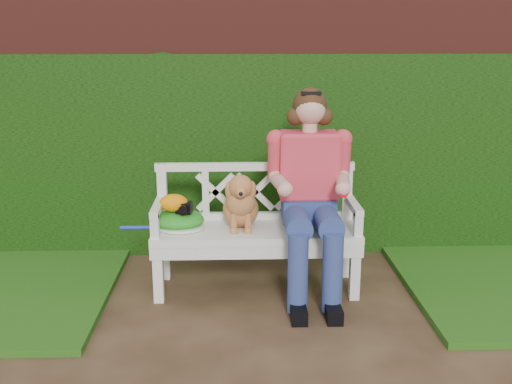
{
  "coord_description": "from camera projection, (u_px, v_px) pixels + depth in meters",
  "views": [
    {
      "loc": [
        -0.17,
        -3.31,
        1.85
      ],
      "look_at": [
        -0.03,
        0.86,
        0.75
      ],
      "focal_mm": 42.0,
      "sensor_mm": 36.0,
      "label": 1
    }
  ],
  "objects": [
    {
      "name": "tennis_racket",
      "position": [
        177.0,
        227.0,
        4.35
      ],
      "size": [
        0.68,
        0.44,
        0.03
      ],
      "primitive_type": null,
      "rotation": [
        0.0,
        0.0,
        -0.29
      ],
      "color": "white",
      "rests_on": "garden_bench"
    },
    {
      "name": "baseball_glove",
      "position": [
        174.0,
        203.0,
        4.32
      ],
      "size": [
        0.25,
        0.22,
        0.13
      ],
      "primitive_type": "ellipsoid",
      "rotation": [
        0.0,
        0.0,
        -0.41
      ],
      "color": "orange",
      "rests_on": "green_bag"
    },
    {
      "name": "ivy_hedge",
      "position": [
        256.0,
        156.0,
        5.09
      ],
      "size": [
        10.0,
        0.18,
        1.7
      ],
      "primitive_type": "cube",
      "color": "#225A0F",
      "rests_on": "ground"
    },
    {
      "name": "camera_item",
      "position": [
        184.0,
        207.0,
        4.3
      ],
      "size": [
        0.13,
        0.1,
        0.08
      ],
      "primitive_type": "cube",
      "rotation": [
        0.0,
        0.0,
        -0.18
      ],
      "color": "black",
      "rests_on": "green_bag"
    },
    {
      "name": "garden_bench",
      "position": [
        256.0,
        258.0,
        4.45
      ],
      "size": [
        1.63,
        0.74,
        0.48
      ],
      "primitive_type": null,
      "rotation": [
        0.0,
        0.0,
        -0.09
      ],
      "color": "white",
      "rests_on": "ground"
    },
    {
      "name": "seated_woman",
      "position": [
        309.0,
        191.0,
        4.31
      ],
      "size": [
        0.83,
        0.98,
        1.51
      ],
      "primitive_type": null,
      "rotation": [
        0.0,
        0.0,
        0.25
      ],
      "color": "red",
      "rests_on": "ground"
    },
    {
      "name": "ground",
      "position": [
        266.0,
        345.0,
        3.68
      ],
      "size": [
        60.0,
        60.0,
        0.0
      ],
      "primitive_type": "plane",
      "color": "#322114"
    },
    {
      "name": "dog",
      "position": [
        241.0,
        200.0,
        4.34
      ],
      "size": [
        0.41,
        0.46,
        0.42
      ],
      "primitive_type": null,
      "rotation": [
        0.0,
        0.0,
        -0.4
      ],
      "color": "olive",
      "rests_on": "garden_bench"
    },
    {
      "name": "green_bag",
      "position": [
        178.0,
        219.0,
        4.37
      ],
      "size": [
        0.4,
        0.32,
        0.13
      ],
      "primitive_type": null,
      "rotation": [
        0.0,
        0.0,
        -0.08
      ],
      "color": "#278F31",
      "rests_on": "garden_bench"
    },
    {
      "name": "brick_wall",
      "position": [
        255.0,
        123.0,
        5.23
      ],
      "size": [
        10.0,
        0.3,
        2.2
      ],
      "primitive_type": "cube",
      "color": "maroon",
      "rests_on": "ground"
    }
  ]
}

